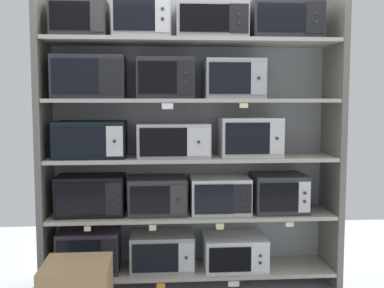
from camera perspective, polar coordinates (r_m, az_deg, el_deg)
The scene contains 33 objects.
back_panel at distance 4.10m, azimuth -0.27°, elevation 1.92°, with size 2.50×0.04×2.62m, color #9EA3A8.
upright_left at distance 3.94m, azimuth -17.38°, elevation 1.52°, with size 0.05×0.47×2.62m, color #68645B.
upright_right at distance 4.11m, azimuth 16.64°, elevation 1.70°, with size 0.05×0.47×2.62m, color #68645B.
shelf_0 at distance 4.09m, azimuth 0.00°, elevation -14.81°, with size 2.30×0.47×0.03m, color #ADA899.
microwave_0 at distance 4.05m, azimuth -12.25°, elevation -12.37°, with size 0.49×0.36×0.34m.
microwave_1 at distance 4.02m, azimuth -3.62°, elevation -12.74°, with size 0.52×0.35×0.29m.
microwave_2 at distance 4.08m, azimuth 5.10°, elevation -12.71°, with size 0.51×0.43×0.26m.
price_tag_0 at distance 3.87m, azimuth -3.76°, elevation -16.69°, with size 0.07×0.00×0.05m, color orange.
price_tag_1 at distance 3.92m, azimuth 5.03°, elevation -16.40°, with size 0.09×0.00×0.04m, color white.
shelf_1 at distance 3.95m, azimuth 0.00°, elevation -8.44°, with size 2.30×0.47×0.03m, color #ADA899.
microwave_3 at distance 3.94m, azimuth -12.06°, elevation -6.02°, with size 0.54×0.35×0.32m.
microwave_4 at distance 3.90m, azimuth -4.16°, elevation -6.17°, with size 0.47×0.38×0.30m.
microwave_5 at distance 3.94m, azimuth 3.34°, elevation -6.11°, with size 0.48×0.36×0.29m.
microwave_6 at distance 4.03m, azimuth 10.35°, elevation -5.77°, with size 0.43×0.40×0.31m.
price_tag_2 at distance 3.76m, azimuth -12.45°, elevation -9.91°, with size 0.05×0.00×0.04m, color beige.
price_tag_3 at distance 3.72m, azimuth -4.75°, elevation -10.00°, with size 0.06×0.00×0.04m, color beige.
price_tag_4 at distance 3.75m, azimuth 3.38°, elevation -9.87°, with size 0.06×0.00×0.05m, color beige.
price_tag_5 at distance 3.86m, azimuth 11.66°, elevation -9.46°, with size 0.06×0.00×0.04m, color beige.
shelf_2 at distance 3.87m, azimuth 0.00°, elevation -1.70°, with size 2.30×0.47×0.03m, color #ADA899.
microwave_7 at distance 3.87m, azimuth -12.05°, elevation 0.57°, with size 0.56×0.41×0.29m.
microwave_8 at distance 3.84m, azimuth -2.26°, elevation 0.50°, with size 0.58×0.42×0.27m.
microwave_9 at distance 3.91m, azimuth 6.96°, elevation 0.87°, with size 0.49×0.35×0.31m.
shelf_3 at distance 3.84m, azimuth 0.00°, elevation 5.25°, with size 2.30×0.47×0.03m, color #ADA899.
microwave_10 at distance 3.86m, azimuth -12.19°, elevation 7.82°, with size 0.56×0.39×0.33m.
microwave_11 at distance 3.83m, azimuth -3.27°, elevation 7.86°, with size 0.45×0.39×0.32m.
microwave_12 at distance 3.88m, azimuth 4.97°, elevation 7.77°, with size 0.47×0.39×0.31m.
price_tag_6 at distance 3.59m, azimuth -2.96°, elevation 4.56°, with size 0.09×0.00×0.04m, color white.
price_tag_7 at distance 3.65m, azimuth 6.24°, elevation 4.61°, with size 0.07×0.00×0.04m, color beige.
shelf_4 at distance 3.86m, azimuth 0.00°, elevation 12.20°, with size 2.30×0.47×0.03m, color #ADA899.
microwave_13 at distance 3.92m, azimuth -13.32°, elevation 14.35°, with size 0.42×0.37×0.29m.
microwave_14 at distance 3.88m, azimuth -6.07°, elevation 14.88°, with size 0.45×0.34×0.34m.
microwave_15 at distance 3.89m, azimuth 2.24°, elevation 14.39°, with size 0.56×0.42×0.27m.
microwave_16 at distance 4.01m, azimuth 11.04°, elevation 14.27°, with size 0.56×0.39×0.30m.
Camera 1 is at (-0.29, -3.83, 1.56)m, focal length 44.41 mm.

